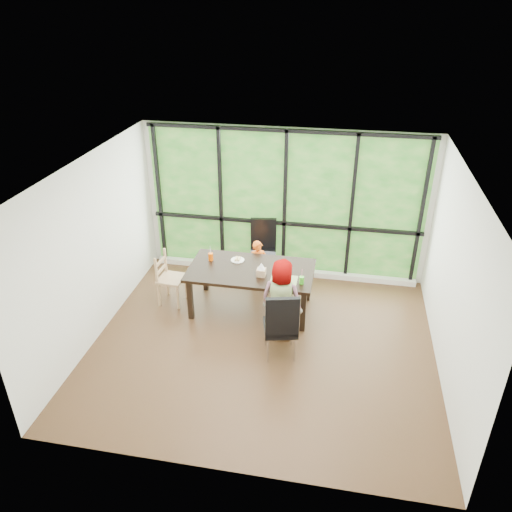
% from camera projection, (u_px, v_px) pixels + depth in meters
% --- Properties ---
extents(ground, '(5.00, 5.00, 0.00)m').
position_uv_depth(ground, '(263.00, 344.00, 7.40)').
color(ground, black).
rests_on(ground, ground).
extents(back_wall, '(5.00, 0.00, 5.00)m').
position_uv_depth(back_wall, '(285.00, 204.00, 8.71)').
color(back_wall, silver).
rests_on(back_wall, ground).
extents(foliage_backdrop, '(4.80, 0.02, 2.65)m').
position_uv_depth(foliage_backdrop, '(285.00, 204.00, 8.69)').
color(foliage_backdrop, '#175217').
rests_on(foliage_backdrop, back_wall).
extents(window_mullions, '(4.80, 0.06, 2.65)m').
position_uv_depth(window_mullions, '(285.00, 205.00, 8.66)').
color(window_mullions, black).
rests_on(window_mullions, back_wall).
extents(window_sill, '(4.80, 0.12, 0.10)m').
position_uv_depth(window_sill, '(283.00, 271.00, 9.24)').
color(window_sill, silver).
rests_on(window_sill, ground).
extents(dining_table, '(2.01, 1.11, 0.75)m').
position_uv_depth(dining_table, '(251.00, 289.00, 8.06)').
color(dining_table, black).
rests_on(dining_table, ground).
extents(chair_window_leather, '(0.52, 0.52, 1.08)m').
position_uv_depth(chair_window_leather, '(263.00, 251.00, 8.90)').
color(chair_window_leather, black).
rests_on(chair_window_leather, ground).
extents(chair_interior_leather, '(0.56, 0.56, 1.08)m').
position_uv_depth(chair_interior_leather, '(280.00, 323.00, 6.97)').
color(chair_interior_leather, black).
rests_on(chair_interior_leather, ground).
extents(chair_end_beech, '(0.43, 0.45, 0.90)m').
position_uv_depth(chair_end_beech, '(172.00, 279.00, 8.21)').
color(chair_end_beech, '#A47C58').
rests_on(chair_end_beech, ground).
extents(child_toddler, '(0.40, 0.34, 0.92)m').
position_uv_depth(child_toddler, '(258.00, 265.00, 8.58)').
color(child_toddler, '#DC5410').
rests_on(child_toddler, ground).
extents(child_older, '(0.67, 0.49, 1.28)m').
position_uv_depth(child_older, '(282.00, 299.00, 7.32)').
color(child_older, slate).
rests_on(child_older, ground).
extents(placemat, '(0.41, 0.30, 0.01)m').
position_uv_depth(placemat, '(284.00, 280.00, 7.59)').
color(placemat, tan).
rests_on(placemat, dining_table).
extents(plate_far, '(0.22, 0.22, 0.01)m').
position_uv_depth(plate_far, '(238.00, 260.00, 8.14)').
color(plate_far, white).
rests_on(plate_far, dining_table).
extents(plate_near, '(0.21, 0.21, 0.01)m').
position_uv_depth(plate_near, '(284.00, 280.00, 7.57)').
color(plate_near, white).
rests_on(plate_near, dining_table).
extents(orange_cup, '(0.08, 0.08, 0.13)m').
position_uv_depth(orange_cup, '(211.00, 257.00, 8.12)').
color(orange_cup, '#F25604').
rests_on(orange_cup, dining_table).
extents(green_cup, '(0.08, 0.08, 0.12)m').
position_uv_depth(green_cup, '(302.00, 280.00, 7.47)').
color(green_cup, green).
rests_on(green_cup, dining_table).
extents(tissue_box, '(0.14, 0.14, 0.12)m').
position_uv_depth(tissue_box, '(261.00, 272.00, 7.68)').
color(tissue_box, tan).
rests_on(tissue_box, dining_table).
extents(crepe_rolls_far, '(0.10, 0.12, 0.04)m').
position_uv_depth(crepe_rolls_far, '(238.00, 259.00, 8.12)').
color(crepe_rolls_far, tan).
rests_on(crepe_rolls_far, plate_far).
extents(crepe_rolls_near, '(0.05, 0.12, 0.04)m').
position_uv_depth(crepe_rolls_near, '(284.00, 279.00, 7.56)').
color(crepe_rolls_near, tan).
rests_on(crepe_rolls_near, plate_near).
extents(straw_white, '(0.01, 0.04, 0.20)m').
position_uv_depth(straw_white, '(210.00, 251.00, 8.07)').
color(straw_white, white).
rests_on(straw_white, orange_cup).
extents(straw_pink, '(0.01, 0.04, 0.20)m').
position_uv_depth(straw_pink, '(302.00, 274.00, 7.42)').
color(straw_pink, pink).
rests_on(straw_pink, green_cup).
extents(tissue, '(0.12, 0.12, 0.11)m').
position_uv_depth(tissue, '(261.00, 266.00, 7.63)').
color(tissue, white).
rests_on(tissue, tissue_box).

